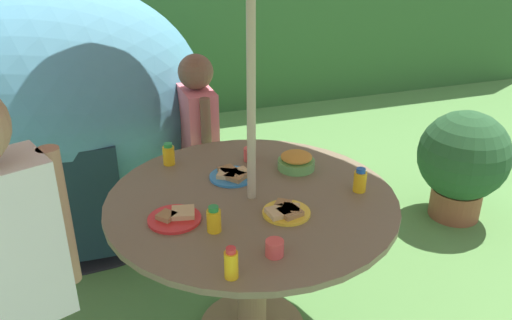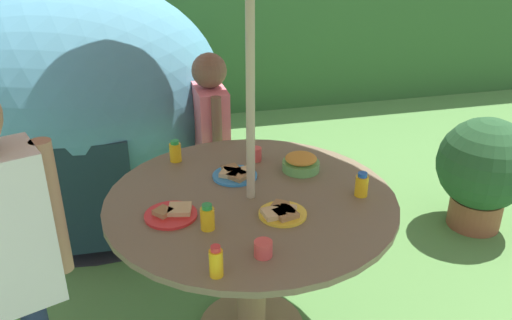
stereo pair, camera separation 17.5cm
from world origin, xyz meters
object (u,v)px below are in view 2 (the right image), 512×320
object	(u,v)px
snack_bowl	(301,163)
juice_bottle_far_right	(207,218)
child_in_pink_shirt	(211,124)
plate_back_edge	(172,213)
garden_table	(251,232)
cup_far	(263,249)
juice_bottle_near_right	(362,185)
juice_bottle_center_front	(216,262)
plate_near_left	(235,174)
plate_mid_left	(282,213)
cup_near	(256,154)
wooden_chair	(126,135)
dome_tent	(90,95)
juice_bottle_far_left	(175,152)
potted_plant	(484,168)

from	to	relation	value
snack_bowl	juice_bottle_far_right	distance (m)	0.64
child_in_pink_shirt	plate_back_edge	bearing A→B (deg)	-19.77
garden_table	cup_far	xyz separation A→B (m)	(-0.06, -0.42, 0.21)
plate_back_edge	juice_bottle_near_right	size ratio (longest dim) A/B	1.96
child_in_pink_shirt	juice_bottle_center_front	distance (m)	1.40
child_in_pink_shirt	cup_far	size ratio (longest dim) A/B	17.35
plate_near_left	juice_bottle_far_right	bearing A→B (deg)	-115.56
plate_mid_left	juice_bottle_near_right	size ratio (longest dim) A/B	1.80
juice_bottle_near_right	cup_near	distance (m)	0.57
wooden_chair	dome_tent	xyz separation A→B (m)	(-0.21, 0.40, 0.14)
garden_table	juice_bottle_far_right	xyz separation A→B (m)	(-0.22, -0.20, 0.23)
plate_mid_left	wooden_chair	bearing A→B (deg)	113.17
dome_tent	snack_bowl	world-z (taller)	dome_tent
garden_table	snack_bowl	world-z (taller)	snack_bowl
plate_back_edge	cup_far	world-z (taller)	cup_far
wooden_chair	juice_bottle_far_left	distance (m)	0.84
plate_mid_left	juice_bottle_far_left	world-z (taller)	juice_bottle_far_left
juice_bottle_far_left	snack_bowl	bearing A→B (deg)	-23.32
child_in_pink_shirt	juice_bottle_far_left	bearing A→B (deg)	-30.12
juice_bottle_center_front	juice_bottle_far_left	bearing A→B (deg)	92.38
plate_mid_left	juice_bottle_center_front	bearing A→B (deg)	-135.64
wooden_chair	plate_near_left	bearing A→B (deg)	-87.37
garden_table	cup_near	size ratio (longest dim) A/B	18.81
plate_back_edge	juice_bottle_near_right	xyz separation A→B (m)	(0.80, -0.02, 0.04)
plate_mid_left	plate_back_edge	size ratio (longest dim) A/B	0.92
juice_bottle_far_right	dome_tent	bearing A→B (deg)	105.60
plate_back_edge	garden_table	bearing A→B (deg)	12.38
cup_near	cup_far	size ratio (longest dim) A/B	1.00
wooden_chair	plate_mid_left	distance (m)	1.52
wooden_chair	cup_near	size ratio (longest dim) A/B	16.11
dome_tent	snack_bowl	distance (m)	1.74
juice_bottle_far_left	cup_far	bearing A→B (deg)	-75.71
wooden_chair	plate_near_left	world-z (taller)	wooden_chair
juice_bottle_far_right	snack_bowl	bearing A→B (deg)	38.01
juice_bottle_near_right	cup_near	xyz separation A→B (m)	(-0.35, 0.44, -0.02)
plate_near_left	plate_mid_left	bearing A→B (deg)	-73.34
wooden_chair	dome_tent	bearing A→B (deg)	95.42
potted_plant	plate_back_edge	distance (m)	2.08
snack_bowl	plate_mid_left	xyz separation A→B (m)	(-0.20, -0.37, -0.02)
plate_near_left	cup_far	bearing A→B (deg)	-92.63
wooden_chair	cup_far	size ratio (longest dim) A/B	16.05
potted_plant	cup_near	distance (m)	1.56
snack_bowl	juice_bottle_near_right	bearing A→B (deg)	-59.00
juice_bottle_near_right	juice_bottle_center_front	xyz separation A→B (m)	(-0.69, -0.39, 0.00)
snack_bowl	dome_tent	bearing A→B (deg)	125.43
cup_near	plate_back_edge	bearing A→B (deg)	-136.76
wooden_chair	juice_bottle_far_left	xyz separation A→B (m)	(0.24, -0.78, 0.21)
plate_near_left	wooden_chair	bearing A→B (deg)	115.43
plate_near_left	juice_bottle_far_left	bearing A→B (deg)	136.22
juice_bottle_near_right	cup_far	bearing A→B (deg)	-147.96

